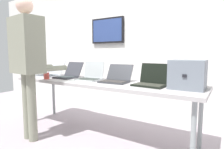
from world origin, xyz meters
TOP-DOWN VIEW (x-y plane):
  - ground at (0.00, 0.00)m, footprint 8.00×8.00m
  - back_wall at (-0.01, 1.13)m, footprint 8.00×0.11m
  - workbench at (0.00, 0.00)m, footprint 2.66×0.70m
  - equipment_box at (1.11, 0.05)m, footprint 0.35×0.34m
  - laptop_station_0 at (-1.07, 0.06)m, footprint 0.36×0.40m
  - laptop_station_1 at (-0.63, 0.05)m, footprint 0.31×0.38m
  - laptop_station_2 at (-0.19, 0.03)m, footprint 0.34×0.32m
  - laptop_station_3 at (0.23, 0.04)m, footprint 0.37×0.37m
  - laptop_station_4 at (0.72, 0.02)m, footprint 0.39×0.33m
  - person at (-0.66, -0.62)m, footprint 0.49×0.63m
  - coffee_mug at (-0.78, -0.25)m, footprint 0.08×0.08m
  - paper_sheet at (-0.32, -0.17)m, footprint 0.28×0.34m

SIDE VIEW (x-z plane):
  - ground at x=0.00m, z-range -0.04..0.00m
  - workbench at x=0.00m, z-range 0.32..1.05m
  - paper_sheet at x=-0.32m, z-range 0.73..0.74m
  - coffee_mug at x=-0.78m, z-range 0.73..0.83m
  - laptop_station_3 at x=0.23m, z-range 0.67..0.90m
  - laptop_station_1 at x=-0.63m, z-range 0.67..0.91m
  - laptop_station_0 at x=-1.07m, z-range 0.67..0.91m
  - laptop_station_2 at x=-0.19m, z-range 0.67..0.92m
  - laptop_station_4 at x=0.72m, z-range 0.66..0.92m
  - equipment_box at x=1.11m, z-range 0.73..1.04m
  - person at x=-0.66m, z-range 0.19..1.97m
  - back_wall at x=-0.01m, z-range 0.00..2.59m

